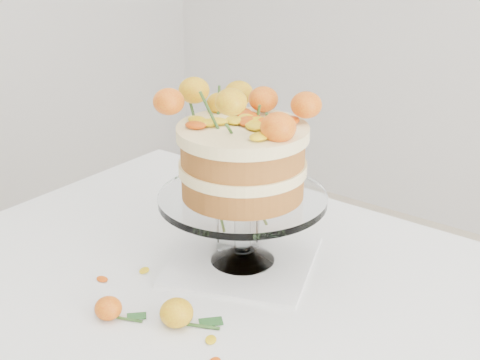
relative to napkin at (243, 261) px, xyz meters
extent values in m
cube|color=tan|center=(0.13, -0.09, -0.03)|extent=(1.40, 0.90, 0.04)
cylinder|color=tan|center=(-0.49, 0.28, -0.41)|extent=(0.06, 0.06, 0.71)
cube|color=white|center=(0.13, -0.09, -0.01)|extent=(1.42, 0.92, 0.01)
cube|color=white|center=(0.13, 0.37, -0.11)|extent=(1.42, 0.01, 0.20)
cube|color=white|center=(-0.58, -0.09, -0.11)|extent=(0.01, 0.92, 0.20)
cube|color=silver|center=(0.00, 0.00, 0.00)|extent=(0.34, 0.34, 0.01)
cylinder|color=white|center=(0.00, 0.00, 0.08)|extent=(0.03, 0.03, 0.10)
cylinder|color=white|center=(0.00, 0.00, 0.14)|extent=(0.32, 0.32, 0.01)
cylinder|color=#A96E26|center=(0.00, 0.00, 0.17)|extent=(0.23, 0.23, 0.05)
cylinder|color=#FFE8A4|center=(0.00, 0.00, 0.20)|extent=(0.24, 0.24, 0.02)
cylinder|color=#A96E26|center=(0.00, 0.00, 0.23)|extent=(0.23, 0.23, 0.05)
cylinder|color=#FFE8A4|center=(0.00, 0.00, 0.26)|extent=(0.25, 0.25, 0.02)
cylinder|color=white|center=(-0.04, 0.03, 0.00)|extent=(0.07, 0.07, 0.01)
cylinder|color=white|center=(-0.04, 0.03, 0.05)|extent=(0.09, 0.09, 0.10)
ellipsoid|color=yellow|center=(0.04, -0.23, 0.02)|extent=(0.06, 0.06, 0.05)
cylinder|color=#335823|center=(0.07, -0.21, 0.00)|extent=(0.06, 0.03, 0.01)
ellipsoid|color=red|center=(-0.07, -0.29, 0.02)|extent=(0.05, 0.05, 0.04)
cylinder|color=#335823|center=(-0.04, -0.27, 0.00)|extent=(0.05, 0.03, 0.00)
ellipsoid|color=yellow|center=(0.01, -0.19, 0.00)|extent=(0.03, 0.02, 0.00)
ellipsoid|color=yellow|center=(0.11, -0.23, 0.00)|extent=(0.03, 0.02, 0.00)
ellipsoid|color=yellow|center=(-0.13, -0.14, 0.00)|extent=(0.03, 0.02, 0.00)
ellipsoid|color=yellow|center=(-0.17, -0.21, 0.00)|extent=(0.03, 0.02, 0.00)
camera|label=1|loc=(0.69, -0.91, 0.65)|focal=50.00mm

